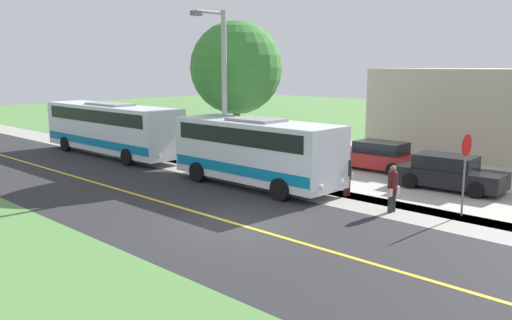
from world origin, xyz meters
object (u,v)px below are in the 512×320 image
at_px(pedestrian_with_bags, 393,187).
at_px(shuttle_bus_front, 256,149).
at_px(transit_bus_rear, 111,127).
at_px(parked_car_far, 449,173).
at_px(tree_curbside, 236,68).
at_px(street_light_pole, 222,87).
at_px(parked_car_near, 378,156).
at_px(stop_sign, 466,161).
at_px(pedestrian_waiting, 347,173).

bearing_deg(pedestrian_with_bags, shuttle_bus_front, -87.04).
bearing_deg(shuttle_bus_front, transit_bus_rear, -89.64).
bearing_deg(parked_car_far, tree_curbside, -77.54).
bearing_deg(tree_curbside, pedestrian_with_bags, 76.47).
bearing_deg(pedestrian_with_bags, parked_car_far, -179.02).
bearing_deg(tree_curbside, street_light_pole, 33.48).
bearing_deg(transit_bus_rear, shuttle_bus_front, 90.36).
xyz_separation_m(shuttle_bus_front, tree_curbside, (-2.87, -4.14, 3.42)).
bearing_deg(tree_curbside, parked_car_far, 102.46).
bearing_deg(parked_car_near, tree_curbside, -57.18).
bearing_deg(transit_bus_rear, street_light_pole, 92.59).
relative_size(transit_bus_rear, street_light_pole, 1.45).
xyz_separation_m(stop_sign, parked_car_near, (-5.23, -6.47, -1.28)).
height_order(shuttle_bus_front, parked_car_near, shuttle_bus_front).
xyz_separation_m(shuttle_bus_front, parked_car_far, (-5.18, 6.31, -0.94)).
relative_size(transit_bus_rear, pedestrian_waiting, 6.49).
bearing_deg(parked_car_near, transit_bus_rear, -63.03).
distance_m(transit_bus_rear, parked_car_far, 18.64).
bearing_deg(stop_sign, street_light_pole, -83.57).
distance_m(shuttle_bus_front, street_light_pole, 3.60).
xyz_separation_m(parked_car_near, tree_curbside, (3.93, -6.10, 4.36)).
bearing_deg(street_light_pole, pedestrian_with_bags, 89.95).
xyz_separation_m(shuttle_bus_front, parked_car_near, (-6.80, 1.96, -0.94)).
bearing_deg(pedestrian_with_bags, street_light_pole, -90.05).
bearing_deg(tree_curbside, shuttle_bus_front, 55.30).
height_order(pedestrian_with_bags, stop_sign, stop_sign).
bearing_deg(stop_sign, shuttle_bus_front, -79.47).
xyz_separation_m(pedestrian_with_bags, street_light_pole, (-0.01, -8.86, 3.31)).
xyz_separation_m(street_light_pole, parked_car_near, (-6.46, 4.42, -3.53)).
xyz_separation_m(street_light_pole, parked_car_far, (-4.84, 8.78, -3.53)).
xyz_separation_m(street_light_pole, tree_curbside, (-2.53, -1.67, 0.83)).
relative_size(transit_bus_rear, pedestrian_with_bags, 6.49).
xyz_separation_m(transit_bus_rear, pedestrian_waiting, (-1.31, 15.41, -0.76)).
xyz_separation_m(shuttle_bus_front, transit_bus_rear, (0.07, -11.55, 0.05)).
relative_size(street_light_pole, tree_curbside, 1.03).
relative_size(stop_sign, street_light_pole, 0.38).
distance_m(pedestrian_waiting, street_light_pole, 7.20).
bearing_deg(shuttle_bus_front, street_light_pole, -97.80).
height_order(pedestrian_waiting, parked_car_near, pedestrian_waiting).
xyz_separation_m(pedestrian_with_bags, pedestrian_waiting, (-0.91, -2.53, 0.00)).
distance_m(shuttle_bus_front, tree_curbside, 6.09).
height_order(parked_car_far, tree_curbside, tree_curbside).
height_order(pedestrian_waiting, street_light_pole, street_light_pole).
bearing_deg(tree_curbside, parked_car_near, 122.82).
bearing_deg(transit_bus_rear, tree_curbside, 111.64).
bearing_deg(shuttle_bus_front, parked_car_near, 163.94).
xyz_separation_m(stop_sign, street_light_pole, (1.23, -10.89, 2.26)).
distance_m(pedestrian_with_bags, street_light_pole, 9.46).
height_order(transit_bus_rear, parked_car_far, transit_bus_rear).
height_order(pedestrian_with_bags, street_light_pole, street_light_pole).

